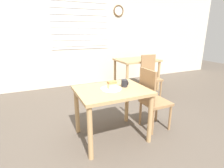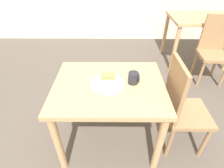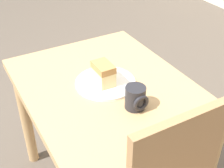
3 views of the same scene
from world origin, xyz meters
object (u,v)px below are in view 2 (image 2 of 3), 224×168
Objects in this scene: chair_near_window at (181,107)px; cake_slice at (108,79)px; dining_table_near at (109,95)px; coffee_mug at (134,78)px; plate at (108,84)px; chair_far_corner at (213,49)px; dining_table_far at (201,25)px.

cake_slice is at bearing 87.87° from chair_near_window.
chair_near_window is at bearing -2.13° from cake_slice.
coffee_mug reaches higher than dining_table_near.
plate is 2.51× the size of cake_slice.
chair_far_corner is 1.85m from plate.
chair_near_window is 1.00× the size of chair_far_corner.
plate is 0.22m from coffee_mug.
chair_near_window is at bearing -3.32° from dining_table_near.
dining_table_far is 2.21m from plate.
dining_table_near is at bearing 1.15° from plate.
chair_near_window is 8.51× the size of cake_slice.
chair_near_window is at bearing -3.26° from plate.
chair_near_window is (-0.80, -1.71, -0.16)m from dining_table_far.
cake_slice is (-0.63, 0.02, 0.28)m from chair_near_window.
plate is (-0.01, -0.00, 0.12)m from dining_table_near.
chair_far_corner is (0.01, -0.54, -0.16)m from dining_table_far.
chair_far_corner is 1.86m from cake_slice.
dining_table_far is 9.05× the size of cake_slice.
chair_near_window is at bearing -8.08° from coffee_mug.
chair_near_window and chair_far_corner have the same top height.
chair_near_window reaches higher than coffee_mug.
chair_far_corner is at bearing -34.64° from chair_near_window.
plate is at bearing -130.61° from dining_table_far.
coffee_mug is (-0.43, 0.06, 0.27)m from chair_near_window.
dining_table_far is at bearing 49.72° from cake_slice.
dining_table_near is 8.37× the size of cake_slice.
plate is (-1.44, -1.13, 0.22)m from chair_far_corner.
dining_table_near is 0.98× the size of chair_far_corner.
coffee_mug is at bearing 6.91° from dining_table_near.
chair_far_corner is (1.43, 1.13, -0.10)m from dining_table_near.
dining_table_far is at bearing 49.58° from dining_table_near.
chair_far_corner is 3.39× the size of plate.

